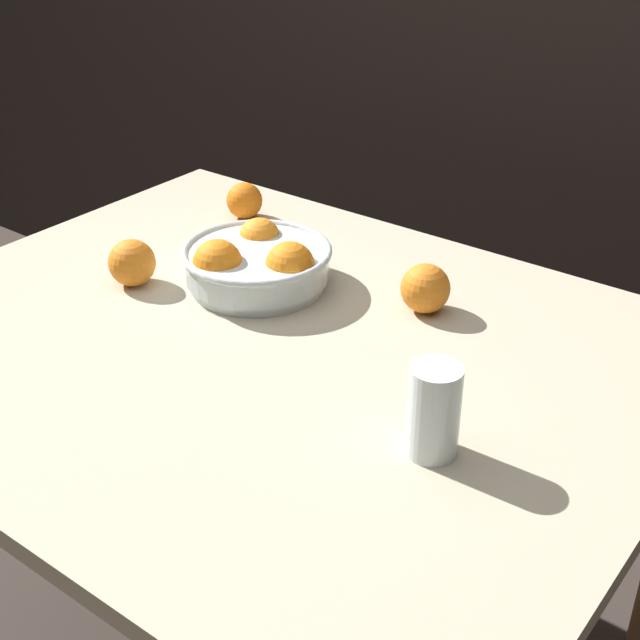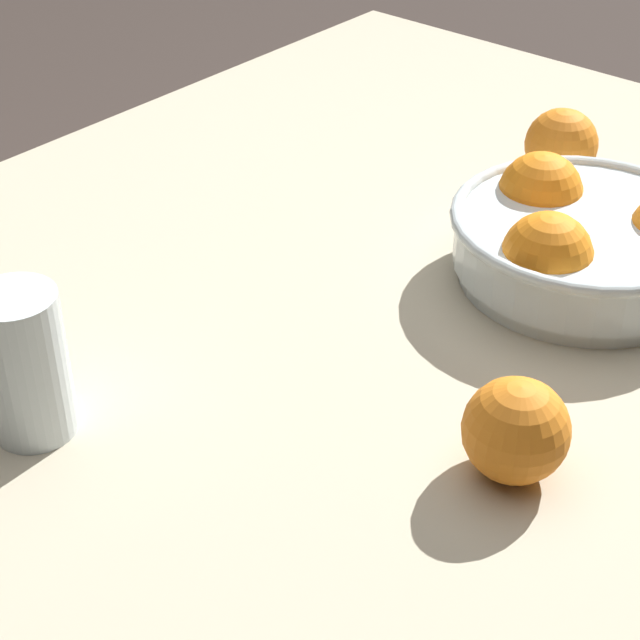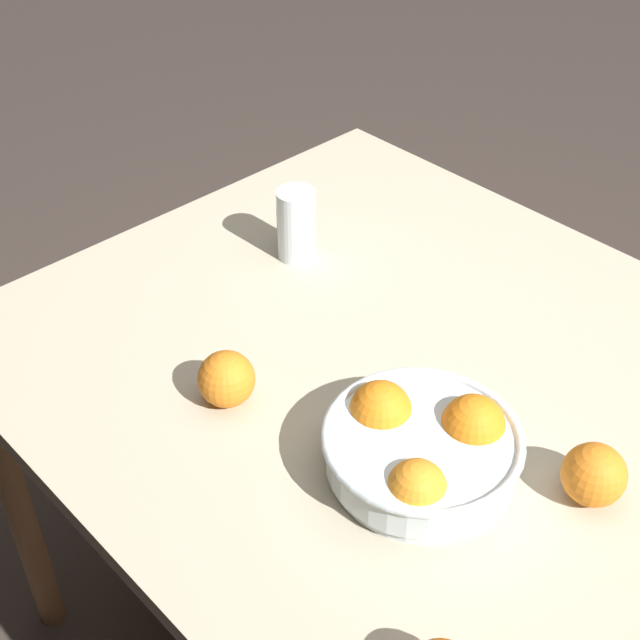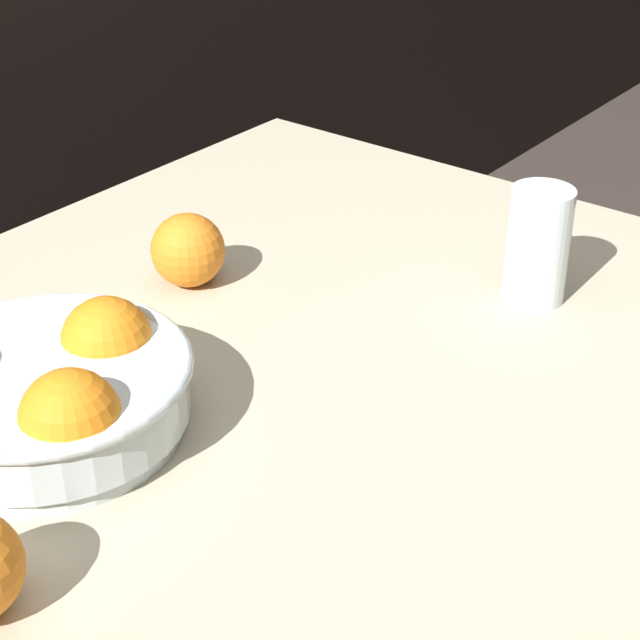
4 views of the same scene
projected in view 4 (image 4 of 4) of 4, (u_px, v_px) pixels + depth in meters
name	position (u px, v px, depth m)	size (l,w,h in m)	color
dining_table	(267.00, 491.00, 0.96)	(1.18, 0.96, 0.74)	#B7AD93
fruit_bowl	(48.00, 391.00, 0.88)	(0.25, 0.25, 0.10)	silver
juice_glass	(537.00, 252.00, 1.08)	(0.06, 0.06, 0.12)	#F4A314
orange_loose_near_bowl	(188.00, 250.00, 1.11)	(0.08, 0.08, 0.08)	orange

